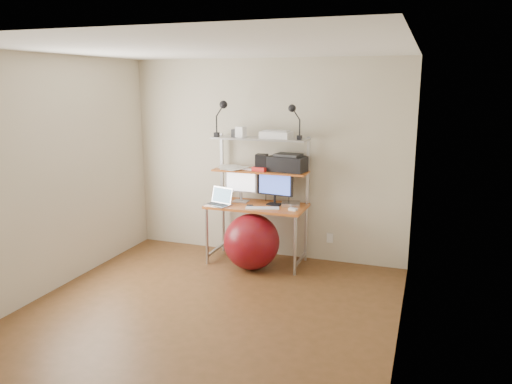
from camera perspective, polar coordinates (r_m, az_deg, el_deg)
room at (r=4.69m, az=-5.71°, el=0.59°), size 3.60×3.60×3.60m
computer_desk at (r=6.12m, az=0.29°, el=0.61°), size 1.20×0.60×1.57m
wall_outlet at (r=6.34m, az=8.44°, el=-5.23°), size 0.08×0.01×0.12m
monitor_silver at (r=6.23m, az=-1.71°, el=1.12°), size 0.42×0.15×0.46m
monitor_black at (r=6.07m, az=2.17°, el=0.67°), size 0.46×0.15×0.46m
laptop at (r=6.12m, az=-4.13°, el=-1.05°), size 0.36×0.32×0.26m
keyboard at (r=5.93m, az=0.73°, el=-1.84°), size 0.42×0.23×0.01m
mouse at (r=5.86m, az=4.24°, el=-1.98°), size 0.11×0.09×0.03m
mac_mini at (r=6.08m, az=4.00°, el=-1.38°), size 0.26×0.26×0.04m
phone at (r=6.01m, az=-0.73°, el=-1.66°), size 0.11×0.16×0.01m
printer at (r=6.07m, az=3.69°, el=3.32°), size 0.49×0.37×0.21m
nas_cube at (r=6.10m, az=0.66°, el=3.41°), size 0.15×0.15×0.20m
red_box at (r=6.08m, az=0.49°, el=2.66°), size 0.20×0.16×0.05m
scanner at (r=6.03m, az=2.33°, el=6.59°), size 0.37×0.26×0.10m
box_white at (r=6.14m, az=-1.74°, el=6.88°), size 0.13×0.12×0.13m
box_grey at (r=6.20m, az=-2.29°, el=6.76°), size 0.10×0.10×0.09m
clip_lamp_left at (r=6.14m, az=-3.91°, el=9.28°), size 0.18×0.10×0.44m
clip_lamp_right at (r=5.87m, az=4.32°, el=8.88°), size 0.16×0.09×0.41m
exercise_ball at (r=6.01m, az=-0.51°, el=-5.70°), size 0.68×0.68×0.68m
paper_stack at (r=6.27m, az=-2.82°, el=2.82°), size 0.43×0.41×0.02m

